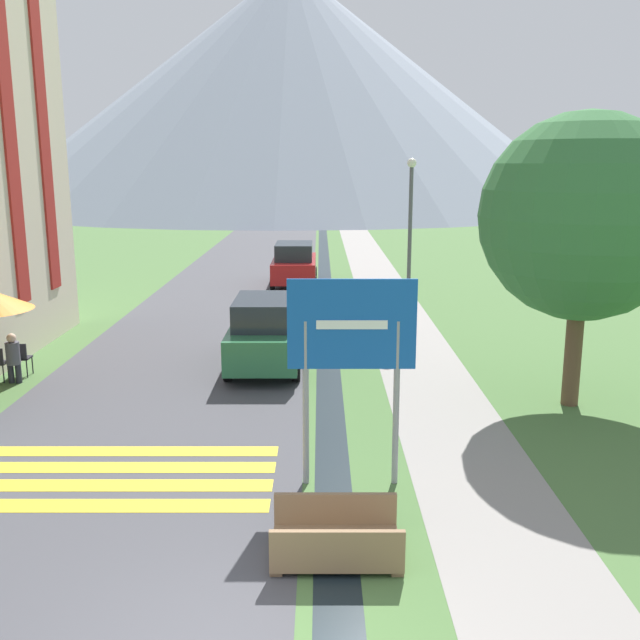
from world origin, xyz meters
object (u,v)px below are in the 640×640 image
object	(u,v)px
parked_car_near	(269,332)
cafe_chair_far_right	(24,356)
road_sign	(355,346)
footbridge	(339,541)
tree_by_path	(588,217)
cafe_chair_far_left	(1,361)
person_seated_near	(17,355)
streetlamp	(413,230)
parked_car_far	(298,264)

from	to	relation	value
parked_car_near	cafe_chair_far_right	bearing A→B (deg)	-171.69
road_sign	footbridge	bearing A→B (deg)	-97.22
footbridge	tree_by_path	distance (m)	8.89
parked_car_near	road_sign	bearing A→B (deg)	-74.56
footbridge	cafe_chair_far_left	xyz separation A→B (m)	(-7.90, 7.73, 0.29)
cafe_chair_far_right	person_seated_near	world-z (taller)	person_seated_near
person_seated_near	streetlamp	bearing A→B (deg)	28.88
cafe_chair_far_left	road_sign	bearing A→B (deg)	-55.56
person_seated_near	tree_by_path	size ratio (longest dim) A/B	0.20
cafe_chair_far_right	footbridge	bearing A→B (deg)	-75.35
cafe_chair_far_right	cafe_chair_far_left	bearing A→B (deg)	-158.51
footbridge	person_seated_near	size ratio (longest dim) A/B	1.41
footbridge	cafe_chair_far_left	bearing A→B (deg)	135.61
parked_car_near	cafe_chair_far_right	distance (m)	6.00
cafe_chair_far_left	parked_car_far	bearing A→B (deg)	42.96
parked_car_far	streetlamp	world-z (taller)	streetlamp
footbridge	parked_car_near	bearing A→B (deg)	100.04
road_sign	parked_car_far	world-z (taller)	road_sign
streetlamp	tree_by_path	size ratio (longest dim) A/B	0.85
parked_car_far	streetlamp	size ratio (longest dim) A/B	0.81
cafe_chair_far_right	streetlamp	bearing A→B (deg)	-1.50
streetlamp	tree_by_path	xyz separation A→B (m)	(2.67, -7.05, 0.91)
parked_car_far	person_seated_near	bearing A→B (deg)	-113.86
road_sign	streetlamp	xyz separation A→B (m)	(2.25, 10.95, 0.80)
tree_by_path	person_seated_near	bearing A→B (deg)	173.09
cafe_chair_far_left	parked_car_near	bearing A→B (deg)	-9.89
road_sign	cafe_chair_far_right	bearing A→B (deg)	142.67
tree_by_path	parked_car_near	bearing A→B (deg)	156.80
road_sign	footbridge	world-z (taller)	road_sign
parked_car_near	streetlamp	size ratio (longest dim) A/B	0.78
parked_car_far	tree_by_path	xyz separation A→B (m)	(6.51, -15.46, 3.12)
parked_car_near	parked_car_far	size ratio (longest dim) A/B	0.97
cafe_chair_far_right	person_seated_near	size ratio (longest dim) A/B	0.70
cafe_chair_far_right	tree_by_path	size ratio (longest dim) A/B	0.14
footbridge	cafe_chair_far_left	distance (m)	11.06
person_seated_near	streetlamp	distance (m)	11.68
streetlamp	footbridge	bearing A→B (deg)	-100.86
parked_car_near	tree_by_path	size ratio (longest dim) A/B	0.67
person_seated_near	cafe_chair_far_left	bearing A→B (deg)	170.62
road_sign	parked_car_near	distance (m)	7.21
parked_car_near	person_seated_near	distance (m)	6.03
streetlamp	parked_car_far	bearing A→B (deg)	114.53
parked_car_far	streetlamp	xyz separation A→B (m)	(3.84, -8.41, 2.20)
road_sign	parked_car_far	size ratio (longest dim) A/B	0.79
footbridge	parked_car_far	xyz separation A→B (m)	(-1.31, 21.59, 0.68)
road_sign	person_seated_near	size ratio (longest dim) A/B	2.80
parked_car_far	tree_by_path	size ratio (longest dim) A/B	0.69
parked_car_near	person_seated_near	size ratio (longest dim) A/B	3.42
road_sign	parked_car_near	size ratio (longest dim) A/B	0.82
parked_car_far	cafe_chair_far_left	xyz separation A→B (m)	(-6.59, -13.86, -0.40)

